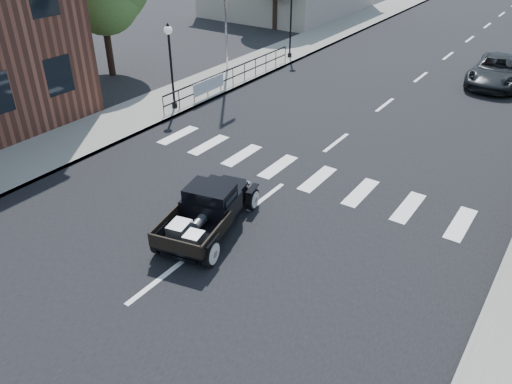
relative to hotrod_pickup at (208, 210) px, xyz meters
The scene contains 11 objects.
ground 0.91m from the hotrod_pickup, 52.64° to the left, with size 120.00×120.00×0.00m, color black.
road 15.48m from the hotrod_pickup, 88.70° to the left, with size 14.00×80.00×0.02m, color black.
road_markings 10.49m from the hotrod_pickup, 88.07° to the left, with size 12.00×60.00×0.06m, color silver, non-canonical shape.
sidewalk_left 17.49m from the hotrod_pickup, 117.79° to the left, with size 3.00×80.00×0.15m, color gray.
railing 12.56m from the hotrod_pickup, 123.59° to the left, with size 0.08×10.00×1.00m, color black, non-canonical shape.
banner 10.90m from the hotrod_pickup, 129.07° to the left, with size 0.04×2.20×0.60m, color silver, non-canonical shape.
lamp_post_b 9.80m from the hotrod_pickup, 138.28° to the left, with size 0.36×0.36×3.70m, color black, non-canonical shape.
lamp_post_c 18.03m from the hotrod_pickup, 113.76° to the left, with size 0.36×0.36×3.70m, color black, non-canonical shape.
big_tree_near 16.36m from the hotrod_pickup, 148.20° to the left, with size 5.19×5.19×7.62m, color #3D632A, non-canonical shape.
hotrod_pickup is the anchor object (origin of this frame).
second_car 18.91m from the hotrod_pickup, 78.19° to the left, with size 2.36×5.12×1.42m, color black.
Camera 1 is at (7.52, -9.48, 8.37)m, focal length 35.00 mm.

